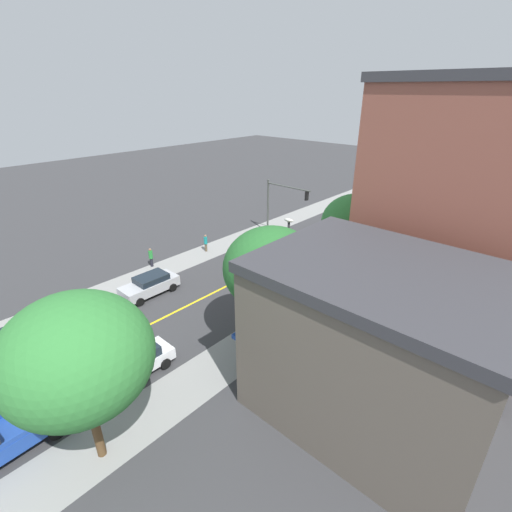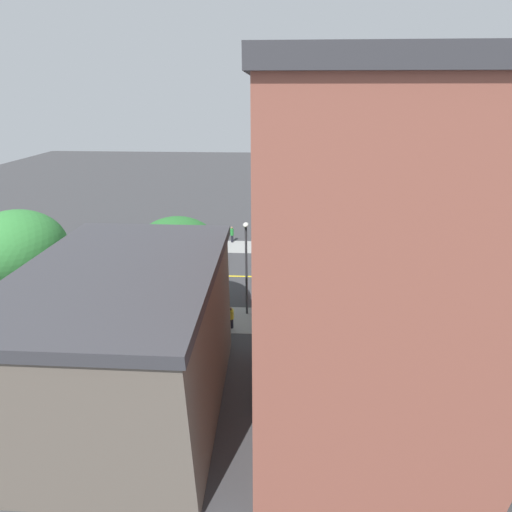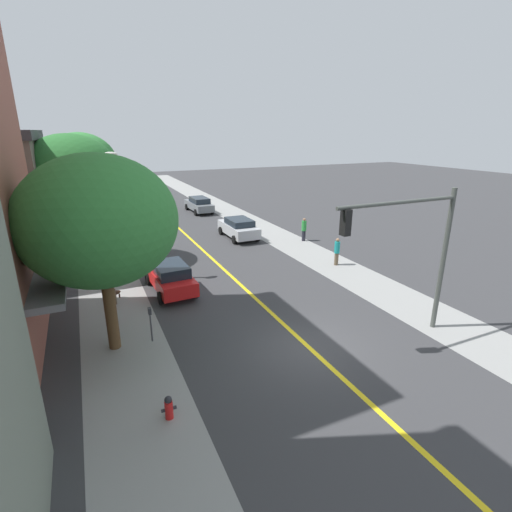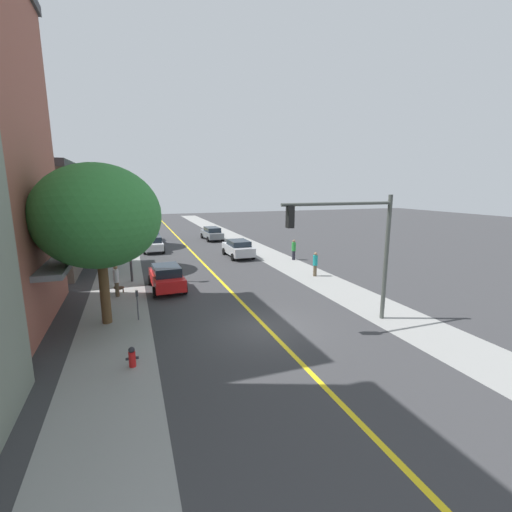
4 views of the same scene
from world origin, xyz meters
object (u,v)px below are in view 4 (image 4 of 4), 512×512
at_px(small_dog, 119,288).
at_px(white_sedan_left_curb, 153,243).
at_px(traffic_light_mast, 356,237).
at_px(grey_sedan_right_curb, 212,233).
at_px(parking_meter, 137,301).
at_px(fire_hydrant, 132,357).
at_px(street_tree_right_corner, 114,195).
at_px(pedestrian_teal_shirt, 315,263).
at_px(street_tree_left_near, 97,198).
at_px(street_lamp, 128,218).
at_px(red_sedan_left_curb, 166,277).
at_px(pedestrian_white_shirt, 116,280).
at_px(street_tree_left_far, 98,216).
at_px(pedestrian_yellow_shirt, 104,268).
at_px(silver_sedan_right_curb, 238,248).
at_px(blue_pickup_truck, 147,234).
at_px(pedestrian_green_shirt, 294,249).

bearing_deg(small_dog, white_sedan_left_curb, -117.27).
height_order(traffic_light_mast, grey_sedan_right_curb, traffic_light_mast).
bearing_deg(parking_meter, fire_hydrant, -94.00).
xyz_separation_m(street_tree_right_corner, pedestrian_teal_shirt, (13.60, -17.72, -4.51)).
xyz_separation_m(traffic_light_mast, white_sedan_left_curb, (-7.49, 22.27, -3.26)).
xyz_separation_m(parking_meter, grey_sedan_right_curb, (9.04, 23.81, -0.15)).
bearing_deg(grey_sedan_right_curb, small_dog, 150.70).
relative_size(parking_meter, small_dog, 2.33).
height_order(street_tree_left_near, grey_sedan_right_curb, street_tree_left_near).
xyz_separation_m(street_lamp, white_sedan_left_curb, (2.10, 11.06, -3.47)).
xyz_separation_m(fire_hydrant, red_sedan_left_curb, (2.13, 9.22, 0.44)).
xyz_separation_m(pedestrian_teal_shirt, pedestrian_white_shirt, (-13.16, -0.21, 0.09)).
xyz_separation_m(red_sedan_left_curb, small_dog, (-2.77, 0.22, -0.50)).
relative_size(street_tree_left_far, pedestrian_yellow_shirt, 4.48).
xyz_separation_m(pedestrian_white_shirt, small_dog, (0.09, 0.65, -0.70)).
bearing_deg(street_tree_left_far, pedestrian_white_shirt, 85.17).
bearing_deg(silver_sedan_right_curb, grey_sedan_right_curb, -0.38).
relative_size(fire_hydrant, grey_sedan_right_curb, 0.15).
distance_m(red_sedan_left_curb, pedestrian_teal_shirt, 10.31).
height_order(street_lamp, pedestrian_yellow_shirt, street_lamp).
relative_size(grey_sedan_right_curb, pedestrian_yellow_shirt, 2.95).
bearing_deg(parking_meter, pedestrian_teal_shirt, 20.14).
relative_size(blue_pickup_truck, pedestrian_white_shirt, 3.19).
xyz_separation_m(parking_meter, red_sedan_left_curb, (1.81, 4.66, -0.15)).
height_order(fire_hydrant, pedestrian_yellow_shirt, pedestrian_yellow_shirt).
bearing_deg(small_dog, silver_sedan_right_curb, -156.69).
xyz_separation_m(silver_sedan_right_curb, blue_pickup_truck, (-7.24, 12.49, 0.08)).
distance_m(traffic_light_mast, street_lamp, 14.75).
distance_m(pedestrian_white_shirt, small_dog, 0.96).
relative_size(traffic_light_mast, pedestrian_green_shirt, 3.36).
height_order(red_sedan_left_curb, pedestrian_white_shirt, pedestrian_white_shirt).
height_order(parking_meter, pedestrian_teal_shirt, pedestrian_teal_shirt).
height_order(red_sedan_left_curb, silver_sedan_right_curb, silver_sedan_right_curb).
distance_m(street_lamp, pedestrian_teal_shirt, 13.12).
distance_m(pedestrian_green_shirt, pedestrian_yellow_shirt, 15.22).
bearing_deg(street_lamp, street_tree_left_far, -99.20).
distance_m(pedestrian_yellow_shirt, pedestrian_white_shirt, 4.22).
relative_size(street_tree_right_corner, traffic_light_mast, 1.33).
bearing_deg(small_dog, pedestrian_teal_shirt, 162.63).
relative_size(red_sedan_left_curb, small_dog, 6.87).
xyz_separation_m(street_tree_right_corner, blue_pickup_truck, (3.21, 3.17, -4.53)).
height_order(grey_sedan_right_curb, pedestrian_green_shirt, pedestrian_green_shirt).
bearing_deg(pedestrian_green_shirt, street_tree_left_far, -62.96).
xyz_separation_m(fire_hydrant, pedestrian_teal_shirt, (12.43, 9.00, 0.55)).
relative_size(fire_hydrant, white_sedan_left_curb, 0.17).
relative_size(street_tree_left_far, pedestrian_green_shirt, 4.15).
bearing_deg(pedestrian_green_shirt, pedestrian_white_shirt, -74.94).
bearing_deg(street_tree_left_far, fire_hydrant, -77.21).
bearing_deg(street_tree_right_corner, street_tree_left_far, -89.74).
distance_m(street_tree_left_near, fire_hydrant, 16.96).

